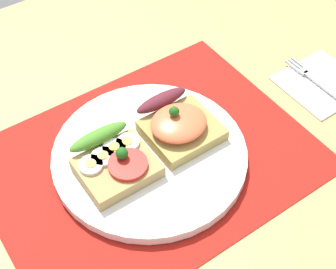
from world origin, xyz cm
name	(u,v)px	position (x,y,z in cm)	size (l,w,h in cm)	color
ground_plane	(150,167)	(0.00, 0.00, -1.60)	(120.00, 90.00, 3.20)	tan
placemat	(150,159)	(0.00, 0.00, 0.15)	(43.00, 32.83, 0.30)	#A41911
plate	(150,155)	(0.00, 0.00, 1.04)	(26.25, 26.25, 1.48)	white
sandwich_egg_tomato	(114,161)	(-5.20, 0.24, 3.23)	(9.53, 9.60, 4.06)	tan
sandwich_salmon	(178,123)	(5.06, 0.70, 3.59)	(9.48, 10.26, 5.17)	#A48D49
napkin	(321,83)	(30.32, -2.68, 0.30)	(11.88, 11.32, 0.60)	white
fork	(317,81)	(29.56, -2.38, 0.76)	(1.62, 13.56, 0.32)	#B7B7BC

